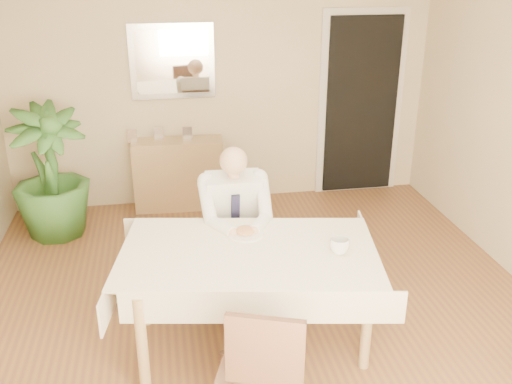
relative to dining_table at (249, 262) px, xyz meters
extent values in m
plane|color=brown|center=(0.14, 0.16, -0.67)|extent=(5.00, 5.00, 0.00)
cube|color=beige|center=(0.14, 2.66, 0.63)|extent=(4.50, 0.02, 2.60)
cube|color=silver|center=(1.69, 2.64, 0.33)|extent=(0.96, 0.03, 2.10)
cube|color=black|center=(1.69, 2.61, 0.33)|extent=(0.80, 0.05, 1.95)
cube|color=silver|center=(-0.36, 2.64, 0.88)|extent=(0.86, 0.03, 0.76)
cube|color=white|center=(-0.36, 2.62, 0.88)|extent=(0.74, 0.02, 0.64)
cube|color=#977B4E|center=(0.00, 0.00, 0.05)|extent=(1.73, 1.16, 0.04)
cube|color=#F4ECCD|center=(0.00, 0.00, 0.08)|extent=(1.85, 1.28, 0.01)
cube|color=#F4ECCD|center=(0.00, -0.50, -0.03)|extent=(1.68, 0.30, 0.22)
cube|color=#F4ECCD|center=(0.00, 0.50, -0.03)|extent=(1.68, 0.30, 0.22)
cube|color=#F4ECCD|center=(-0.85, 0.00, -0.03)|extent=(0.18, 0.99, 0.22)
cube|color=#F4ECCD|center=(0.85, 0.00, -0.03)|extent=(0.18, 0.99, 0.22)
cylinder|color=#977B4E|center=(-0.72, -0.37, -0.32)|extent=(0.07, 0.07, 0.70)
cylinder|color=#977B4E|center=(0.72, -0.37, -0.32)|extent=(0.07, 0.07, 0.70)
cylinder|color=#977B4E|center=(-0.72, 0.37, -0.32)|extent=(0.07, 0.07, 0.70)
cylinder|color=#977B4E|center=(0.72, 0.37, -0.32)|extent=(0.07, 0.07, 0.70)
cube|color=#3E2519|center=(0.00, 0.80, -0.24)|extent=(0.43, 0.43, 0.04)
cube|color=#3E2519|center=(0.00, 0.99, 0.01)|extent=(0.42, 0.05, 0.42)
cylinder|color=#3E2519|center=(-0.18, 0.62, -0.46)|extent=(0.04, 0.04, 0.41)
cylinder|color=#3E2519|center=(0.18, 0.62, -0.46)|extent=(0.04, 0.04, 0.41)
cylinder|color=#3E2519|center=(-0.18, 0.98, -0.46)|extent=(0.04, 0.04, 0.41)
cylinder|color=#3E2519|center=(0.18, 0.98, -0.46)|extent=(0.04, 0.04, 0.41)
cube|color=#3E2519|center=(-0.07, -0.75, -0.24)|extent=(0.53, 0.53, 0.04)
cube|color=#3E2519|center=(-0.07, -0.94, 0.01)|extent=(0.41, 0.18, 0.42)
cylinder|color=#3E2519|center=(-0.24, -0.57, -0.47)|extent=(0.04, 0.04, 0.41)
cylinder|color=#3E2519|center=(0.11, -0.57, -0.47)|extent=(0.04, 0.04, 0.41)
cube|color=white|center=(0.00, 0.76, 0.08)|extent=(0.42, 0.31, 0.55)
cube|color=black|center=(0.00, 0.64, 0.05)|extent=(0.07, 0.08, 0.36)
cylinder|color=tan|center=(0.00, 0.71, 0.37)|extent=(0.09, 0.09, 0.08)
sphere|color=tan|center=(0.00, 0.69, 0.47)|extent=(0.21, 0.21, 0.21)
cube|color=black|center=(-0.10, 0.56, -0.15)|extent=(0.13, 0.42, 0.13)
cube|color=black|center=(0.10, 0.56, -0.15)|extent=(0.13, 0.42, 0.13)
cube|color=black|center=(-0.10, 0.38, -0.44)|extent=(0.11, 0.12, 0.45)
cube|color=black|center=(0.10, 0.38, -0.44)|extent=(0.11, 0.12, 0.45)
cube|color=black|center=(-0.10, 0.32, -0.63)|extent=(0.11, 0.26, 0.07)
cube|color=black|center=(0.10, 0.32, -0.63)|extent=(0.11, 0.26, 0.07)
cylinder|color=white|center=(0.02, 0.23, 0.09)|extent=(0.26, 0.26, 0.02)
ellipsoid|color=#9C683F|center=(0.02, 0.23, 0.11)|extent=(0.14, 0.14, 0.06)
cylinder|color=silver|center=(0.06, 0.17, 0.11)|extent=(0.01, 0.13, 0.01)
cylinder|color=silver|center=(-0.02, 0.17, 0.11)|extent=(0.01, 0.13, 0.01)
imported|color=white|center=(0.58, -0.14, 0.14)|extent=(0.15, 0.15, 0.10)
cube|color=#977B4E|center=(-0.36, 2.48, -0.29)|extent=(0.96, 0.37, 0.76)
cube|color=silver|center=(-0.82, 2.49, 0.16)|extent=(0.10, 0.02, 0.14)
cube|color=silver|center=(-0.55, 2.54, 0.16)|extent=(0.10, 0.02, 0.14)
cube|color=silver|center=(-0.25, 2.49, 0.16)|extent=(0.10, 0.02, 0.14)
imported|color=#2B5821|center=(-1.59, 2.03, -0.02)|extent=(0.96, 0.96, 1.29)
camera|label=1|loc=(-0.52, -3.29, 1.90)|focal=40.00mm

